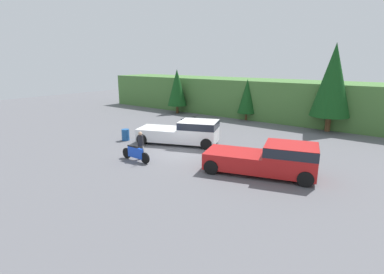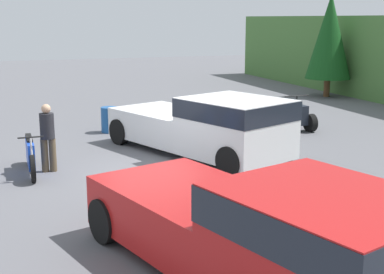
% 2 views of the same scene
% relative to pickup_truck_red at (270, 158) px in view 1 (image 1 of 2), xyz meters
% --- Properties ---
extents(ground_plane, '(80.00, 80.00, 0.00)m').
position_rel_pickup_truck_red_xyz_m(ground_plane, '(-6.39, 0.16, -0.95)').
color(ground_plane, '#5B5B60').
extents(hillside_backdrop, '(44.00, 6.00, 4.00)m').
position_rel_pickup_truck_red_xyz_m(hillside_backdrop, '(-6.39, 16.16, 1.05)').
color(hillside_backdrop, '#477538').
rests_on(hillside_backdrop, ground_plane).
extents(tree_left, '(2.24, 2.24, 5.09)m').
position_rel_pickup_truck_red_xyz_m(tree_left, '(-16.66, 12.15, 2.05)').
color(tree_left, brown).
rests_on(tree_left, ground_plane).
extents(tree_mid_left, '(1.85, 1.85, 4.21)m').
position_rel_pickup_truck_red_xyz_m(tree_mid_left, '(-8.19, 13.16, 1.53)').
color(tree_mid_left, brown).
rests_on(tree_mid_left, ground_plane).
extents(tree_mid_right, '(3.29, 3.29, 7.47)m').
position_rel_pickup_truck_red_xyz_m(tree_mid_right, '(-0.16, 12.90, 3.45)').
color(tree_mid_right, brown).
rests_on(tree_mid_right, ground_plane).
extents(pickup_truck_red, '(6.23, 3.79, 1.78)m').
position_rel_pickup_truck_red_xyz_m(pickup_truck_red, '(0.00, 0.00, 0.00)').
color(pickup_truck_red, red).
rests_on(pickup_truck_red, ground_plane).
extents(pickup_truck_second, '(6.28, 4.22, 1.78)m').
position_rel_pickup_truck_red_xyz_m(pickup_truck_second, '(-7.49, 2.11, 0.00)').
color(pickup_truck_second, white).
rests_on(pickup_truck_second, ground_plane).
extents(dirt_bike, '(2.32, 0.60, 1.12)m').
position_rel_pickup_truck_red_xyz_m(dirt_bike, '(-7.50, -2.78, -0.48)').
color(dirt_bike, black).
rests_on(dirt_bike, ground_plane).
extents(quad_atv, '(2.06, 1.30, 1.28)m').
position_rel_pickup_truck_red_xyz_m(quad_atv, '(-10.19, 6.18, -0.44)').
color(quad_atv, black).
rests_on(quad_atv, ground_plane).
extents(rider_person, '(0.40, 0.40, 1.76)m').
position_rel_pickup_truck_red_xyz_m(rider_person, '(-7.50, -2.33, 0.01)').
color(rider_person, brown).
rests_on(rider_person, ground_plane).
extents(traffic_cone, '(0.42, 0.42, 0.55)m').
position_rel_pickup_truck_red_xyz_m(traffic_cone, '(-0.41, 5.56, -0.69)').
color(traffic_cone, black).
rests_on(traffic_cone, ground_plane).
extents(steel_barrel, '(0.58, 0.58, 0.88)m').
position_rel_pickup_truck_red_xyz_m(steel_barrel, '(-11.80, 0.11, -0.51)').
color(steel_barrel, '#1E5193').
rests_on(steel_barrel, ground_plane).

